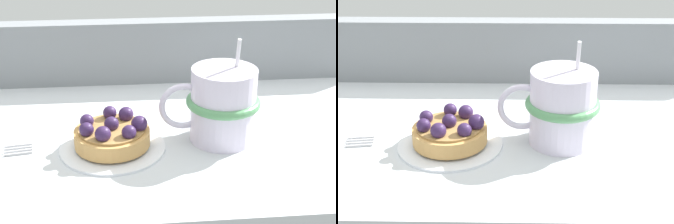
% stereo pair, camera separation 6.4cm
% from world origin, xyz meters
% --- Properties ---
extents(ground_plane, '(0.81, 0.41, 0.03)m').
position_xyz_m(ground_plane, '(0.00, 0.00, -0.02)').
color(ground_plane, silver).
extents(window_rail_back, '(0.79, 0.04, 0.10)m').
position_xyz_m(window_rail_back, '(0.00, 0.19, 0.05)').
color(window_rail_back, gray).
rests_on(window_rail_back, ground_plane).
extents(dessert_plate, '(0.14, 0.14, 0.01)m').
position_xyz_m(dessert_plate, '(-0.03, -0.05, 0.00)').
color(dessert_plate, silver).
rests_on(dessert_plate, ground_plane).
extents(raspberry_tart, '(0.10, 0.10, 0.04)m').
position_xyz_m(raspberry_tart, '(-0.03, -0.05, 0.02)').
color(raspberry_tart, tan).
rests_on(raspberry_tart, dessert_plate).
extents(coffee_mug, '(0.13, 0.10, 0.14)m').
position_xyz_m(coffee_mug, '(0.11, -0.03, 0.05)').
color(coffee_mug, silver).
rests_on(coffee_mug, ground_plane).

